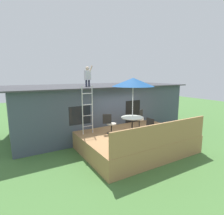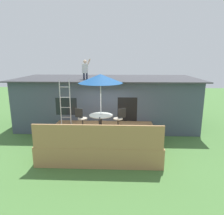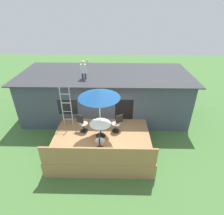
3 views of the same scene
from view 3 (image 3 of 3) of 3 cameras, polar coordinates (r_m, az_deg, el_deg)
name	(u,v)px [view 3 (image 3 of 3)]	position (r m, az deg, el deg)	size (l,w,h in m)	color
ground_plane	(102,148)	(9.91, -3.05, -12.46)	(40.00, 40.00, 0.00)	#477538
house	(105,94)	(12.12, -2.06, 4.18)	(10.50, 4.50, 2.86)	#424C5B
deck	(102,142)	(9.64, -3.11, -10.69)	(4.83, 3.84, 0.80)	#A87A4C
deck_railing	(98,156)	(7.69, -4.29, -14.84)	(4.73, 0.08, 0.90)	#A87A4C
patio_table	(100,126)	(9.06, -3.60, -5.82)	(1.04, 1.04, 0.74)	black
patio_umbrella	(99,94)	(8.17, -3.98, 4.31)	(1.90, 1.90, 2.54)	silver
step_ladder	(67,107)	(9.89, -13.86, 0.08)	(0.52, 0.04, 2.20)	silver
person_figure	(84,68)	(10.60, -8.76, 11.87)	(0.47, 0.20, 1.11)	#33384C
patio_chair_left	(82,123)	(9.60, -9.14, -4.87)	(0.59, 0.44, 0.92)	black
patio_chair_right	(117,123)	(9.48, 1.58, -4.95)	(0.58, 0.44, 0.92)	black
patio_chair_near	(100,142)	(8.34, -3.81, -10.59)	(0.44, 0.62, 0.92)	black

